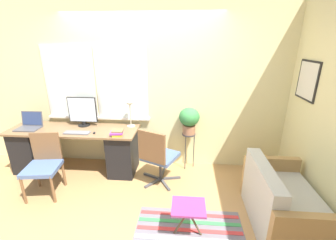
# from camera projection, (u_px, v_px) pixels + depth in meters

# --- Properties ---
(ground_plane) EXTENTS (14.00, 14.00, 0.00)m
(ground_plane) POSITION_uv_depth(u_px,v_px,m) (138.00, 183.00, 3.48)
(ground_plane) COLOR tan
(wall_back_with_window) EXTENTS (9.00, 0.12, 2.70)m
(wall_back_with_window) POSITION_uv_depth(u_px,v_px,m) (141.00, 88.00, 3.68)
(wall_back_with_window) COLOR beige
(wall_back_with_window) RESTS_ON ground_plane
(wall_right_with_picture) EXTENTS (0.08, 9.00, 2.70)m
(wall_right_with_picture) POSITION_uv_depth(u_px,v_px,m) (315.00, 102.00, 2.85)
(wall_right_with_picture) COLOR beige
(wall_right_with_picture) RESTS_ON ground_plane
(desk) EXTENTS (2.06, 0.62, 0.74)m
(desk) POSITION_uv_depth(u_px,v_px,m) (76.00, 148.00, 3.72)
(desk) COLOR brown
(desk) RESTS_ON ground_plane
(laptop) EXTENTS (0.36, 0.28, 0.26)m
(laptop) POSITION_uv_depth(u_px,v_px,m) (30.00, 125.00, 3.63)
(laptop) COLOR #4C4C51
(laptop) RESTS_ON desk
(monitor) EXTENTS (0.47, 0.19, 0.48)m
(monitor) POSITION_uv_depth(u_px,v_px,m) (83.00, 111.00, 3.68)
(monitor) COLOR black
(monitor) RESTS_ON desk
(keyboard) EXTENTS (0.40, 0.13, 0.02)m
(keyboard) POSITION_uv_depth(u_px,v_px,m) (77.00, 133.00, 3.44)
(keyboard) COLOR slate
(keyboard) RESTS_ON desk
(mouse) EXTENTS (0.03, 0.06, 0.03)m
(mouse) POSITION_uv_depth(u_px,v_px,m) (94.00, 133.00, 3.42)
(mouse) COLOR black
(mouse) RESTS_ON desk
(desk_lamp) EXTENTS (0.14, 0.14, 0.44)m
(desk_lamp) POSITION_uv_depth(u_px,v_px,m) (130.00, 109.00, 3.62)
(desk_lamp) COLOR #BCB299
(desk_lamp) RESTS_ON desk
(book_stack) EXTENTS (0.20, 0.18, 0.08)m
(book_stack) POSITION_uv_depth(u_px,v_px,m) (117.00, 133.00, 3.35)
(book_stack) COLOR yellow
(book_stack) RESTS_ON desk
(desk_chair_wooden) EXTENTS (0.49, 0.50, 0.86)m
(desk_chair_wooden) POSITION_uv_depth(u_px,v_px,m) (44.00, 163.00, 3.15)
(desk_chair_wooden) COLOR brown
(desk_chair_wooden) RESTS_ON ground_plane
(office_chair_swivel) EXTENTS (0.62, 0.64, 0.91)m
(office_chair_swivel) POSITION_uv_depth(u_px,v_px,m) (158.00, 156.00, 3.34)
(office_chair_swivel) COLOR #47474C
(office_chair_swivel) RESTS_ON ground_plane
(couch_loveseat) EXTENTS (0.73, 1.16, 0.75)m
(couch_loveseat) POSITION_uv_depth(u_px,v_px,m) (281.00, 205.00, 2.63)
(couch_loveseat) COLOR beige
(couch_loveseat) RESTS_ON ground_plane
(plant_stand) EXTENTS (0.22, 0.22, 0.62)m
(plant_stand) POSITION_uv_depth(u_px,v_px,m) (189.00, 139.00, 3.76)
(plant_stand) COLOR #333338
(plant_stand) RESTS_ON ground_plane
(potted_plant) EXTENTS (0.33, 0.33, 0.44)m
(potted_plant) POSITION_uv_depth(u_px,v_px,m) (189.00, 119.00, 3.65)
(potted_plant) COLOR #9E6B4C
(potted_plant) RESTS_ON plant_stand
(floor_rug_striped) EXTENTS (1.25, 0.69, 0.01)m
(floor_rug_striped) POSITION_uv_depth(u_px,v_px,m) (189.00, 230.00, 2.60)
(floor_rug_striped) COLOR slate
(floor_rug_striped) RESTS_ON ground_plane
(folding_stool) EXTENTS (0.37, 0.31, 0.40)m
(folding_stool) POSITION_uv_depth(u_px,v_px,m) (188.00, 209.00, 2.44)
(folding_stool) COLOR #93337A
(folding_stool) RESTS_ON ground_plane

